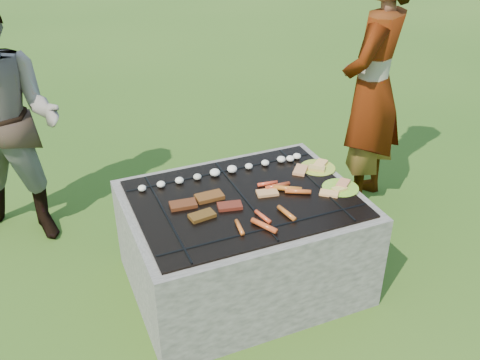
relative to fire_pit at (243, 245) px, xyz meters
The scene contains 10 objects.
lawn 0.28m from the fire_pit, ahead, with size 60.00×60.00×0.00m, color #224B12.
fire_pit is the anchor object (origin of this frame).
mushrooms 0.46m from the fire_pit, 80.96° to the left, with size 1.05×0.07×0.04m.
pork_slabs 0.41m from the fire_pit, behind, with size 0.38×0.25×0.02m.
sausages 0.39m from the fire_pit, 43.86° to the right, with size 0.53×0.48×0.03m.
bread_on_grate 0.48m from the fire_pit, ahead, with size 0.44×0.43×0.02m.
plate_far 0.67m from the fire_pit, 14.20° to the left, with size 0.26×0.26×0.03m.
plate_near 0.66m from the fire_pit, 11.75° to the right, with size 0.24×0.24×0.03m.
cook 1.44m from the fire_pit, 24.04° to the left, with size 0.65×0.43×1.78m, color #A7998B.
bystander 1.68m from the fire_pit, 139.04° to the left, with size 0.81×0.63×1.67m, color gray.
Camera 1 is at (-1.01, -2.33, 2.21)m, focal length 40.00 mm.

